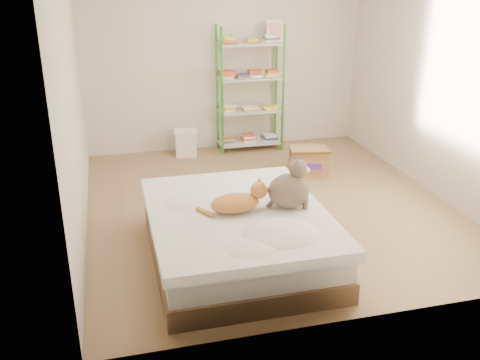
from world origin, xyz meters
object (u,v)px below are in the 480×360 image
object	(u,v)px
orange_cat	(235,201)
grey_cat	(289,183)
shelf_unit	(250,90)
cardboard_box	(309,161)
white_bin	(186,143)
bed	(237,235)

from	to	relation	value
orange_cat	grey_cat	world-z (taller)	grey_cat
grey_cat	shelf_unit	world-z (taller)	shelf_unit
shelf_unit	cardboard_box	distance (m)	1.37
orange_cat	grey_cat	xyz separation A→B (m)	(0.47, -0.01, 0.11)
orange_cat	white_bin	world-z (taller)	orange_cat
shelf_unit	white_bin	bearing A→B (deg)	-176.22
orange_cat	white_bin	xyz separation A→B (m)	(0.02, 2.90, -0.39)
bed	shelf_unit	xyz separation A→B (m)	(0.91, 2.93, 0.60)
grey_cat	white_bin	bearing A→B (deg)	15.45
orange_cat	shelf_unit	bearing A→B (deg)	68.34
bed	orange_cat	size ratio (longest dim) A/B	3.68
bed	white_bin	size ratio (longest dim) A/B	5.27
shelf_unit	cardboard_box	bearing A→B (deg)	-67.81
cardboard_box	grey_cat	bearing A→B (deg)	-103.78
grey_cat	white_bin	size ratio (longest dim) A/B	1.23
bed	grey_cat	distance (m)	0.63
grey_cat	shelf_unit	bearing A→B (deg)	-2.22
cardboard_box	white_bin	xyz separation A→B (m)	(-1.36, 1.04, 0.02)
bed	white_bin	world-z (taller)	bed
bed	shelf_unit	size ratio (longest dim) A/B	1.06
grey_cat	cardboard_box	bearing A→B (deg)	-19.47
shelf_unit	orange_cat	bearing A→B (deg)	-107.62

